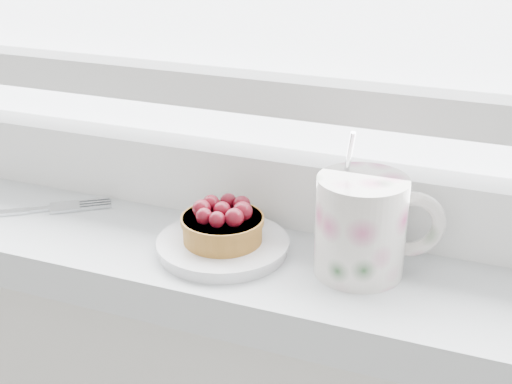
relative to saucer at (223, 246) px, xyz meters
The scene contains 4 objects.
saucer is the anchor object (origin of this frame).
raspberry_tart 0.02m from the saucer, 11.36° to the left, with size 0.08×0.08×0.04m.
floral_mug 0.14m from the saucer, ahead, with size 0.12×0.10×0.13m.
fork 0.24m from the saucer, behind, with size 0.17×0.13×0.00m.
Camera 1 is at (0.26, 1.34, 1.26)m, focal length 50.00 mm.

